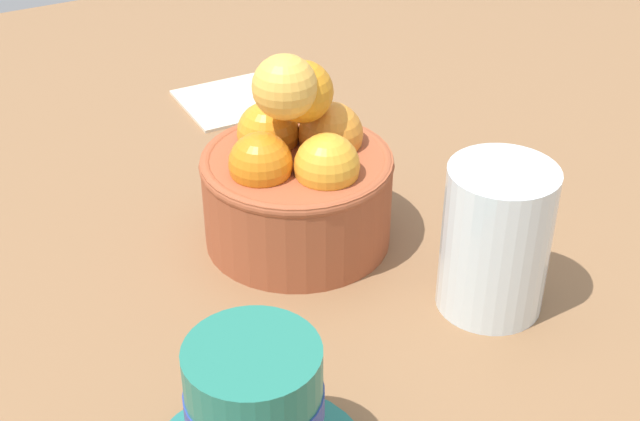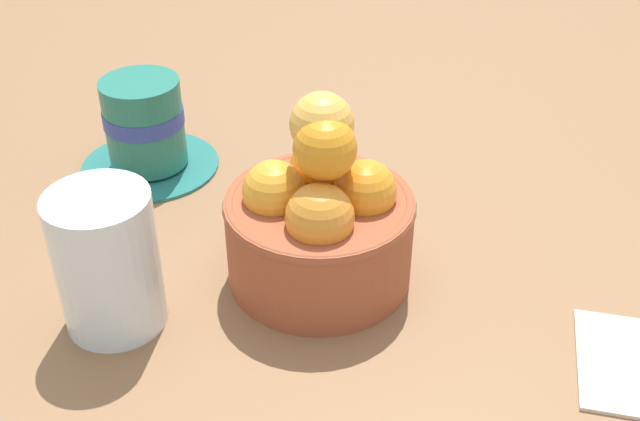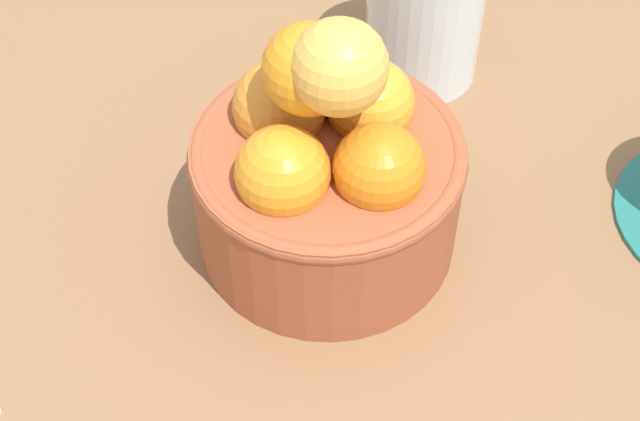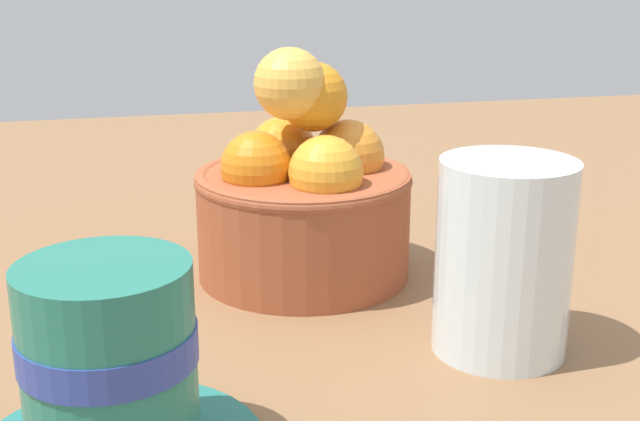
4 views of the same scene
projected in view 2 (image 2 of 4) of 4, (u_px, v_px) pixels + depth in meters
The scene contains 4 objects.
ground_plane at pixel (319, 291), 60.87cm from camera, with size 144.87×118.62×3.16cm, color brown.
terracotta_bowl at pixel (319, 219), 56.94cm from camera, with size 14.01×14.01×14.91cm.
coffee_cup at pixel (145, 129), 70.78cm from camera, with size 12.70×12.70×8.74cm.
water_glass at pixel (107, 261), 52.99cm from camera, with size 7.12×7.12×10.40cm, color silver.
Camera 2 is at (45.48, 9.93, 38.13)cm, focal length 43.90 mm.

